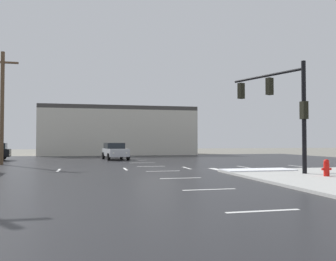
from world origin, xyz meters
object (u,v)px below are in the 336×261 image
Objects in this scene: traffic_signal_mast at (282,100)px; sedan_silver at (115,151)px; utility_pole_far at (2,105)px; fire_hydrant at (326,168)px.

sedan_silver is (-7.66, 16.94, -3.11)m from traffic_signal_mast.
sedan_silver is at bearing 33.19° from utility_pole_far.
traffic_signal_mast is 4.41m from fire_hydrant.
traffic_signal_mast is 19.91m from utility_pole_far.
traffic_signal_mast reaches higher than sedan_silver.
utility_pole_far reaches higher than sedan_silver.
sedan_silver reaches higher than fire_hydrant.
fire_hydrant is 0.17× the size of sedan_silver.
utility_pole_far is at bearing 34.20° from traffic_signal_mast.
utility_pole_far is (-17.12, 13.88, 3.91)m from fire_hydrant.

